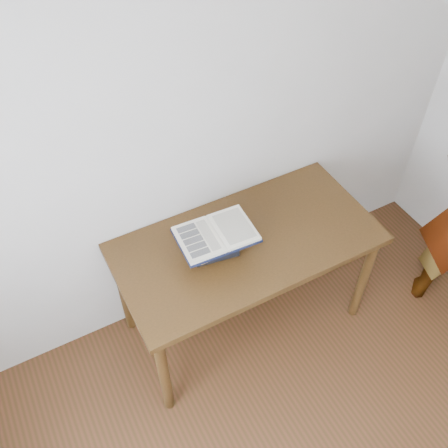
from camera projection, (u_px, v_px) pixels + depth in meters
desk at (247, 252)px, 2.81m from camera, size 1.46×0.73×0.78m
book_stack at (213, 244)px, 2.64m from camera, size 0.26×0.20×0.13m
open_book at (216, 234)px, 2.58m from camera, size 0.42×0.30×0.03m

